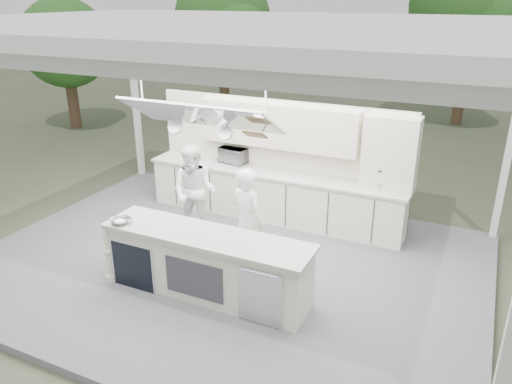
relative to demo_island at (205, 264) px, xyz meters
The scene contains 12 objects.
ground 1.10m from the demo_island, 101.07° to the left, with size 90.00×90.00×0.00m, color #404831.
stage_deck 1.07m from the demo_island, 101.07° to the left, with size 8.00×6.00×0.12m, color #57585B.
tent 3.25m from the demo_island, 101.05° to the left, with size 8.20×6.20×3.86m.
demo_island is the anchor object (origin of this frame).
back_counter 2.82m from the demo_island, 93.63° to the left, with size 5.08×0.72×0.95m.
back_wall_unit 3.19m from the demo_island, 84.98° to the left, with size 5.05×0.48×2.25m.
tree_cluster 11.02m from the demo_island, 91.82° to the left, with size 19.55×9.40×5.85m.
head_chef 0.93m from the demo_island, 70.72° to the left, with size 0.62×0.41×1.71m, color white.
sous_chef 1.96m from the demo_island, 126.08° to the left, with size 0.81×0.63×1.67m, color white.
toaster_oven 3.25m from the demo_island, 110.21° to the left, with size 0.55×0.38×0.31m, color silver.
bowl_large 1.39m from the demo_island, behind, with size 0.29×0.29×0.07m, color #B0B3B7.
bowl_small 1.39m from the demo_island, behind, with size 0.24×0.24×0.08m, color silver.
Camera 1 is at (3.50, -6.22, 4.19)m, focal length 35.00 mm.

